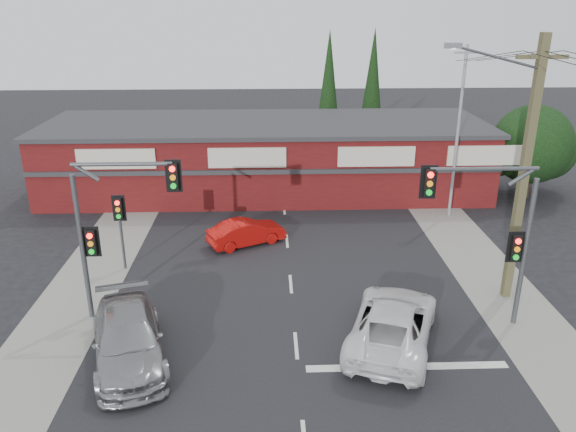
{
  "coord_description": "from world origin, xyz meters",
  "views": [
    {
      "loc": [
        -0.86,
        -16.41,
        10.96
      ],
      "look_at": [
        -0.16,
        3.0,
        3.52
      ],
      "focal_mm": 35.0,
      "sensor_mm": 36.0,
      "label": 1
    }
  ],
  "objects_px": {
    "red_sedan": "(246,232)",
    "shop_building": "(266,156)",
    "white_suv": "(393,323)",
    "utility_pole": "(522,165)",
    "silver_suv": "(128,339)"
  },
  "relations": [
    {
      "from": "red_sedan",
      "to": "shop_building",
      "type": "relative_size",
      "value": 0.14
    },
    {
      "from": "white_suv",
      "to": "utility_pole",
      "type": "height_order",
      "value": "utility_pole"
    },
    {
      "from": "silver_suv",
      "to": "utility_pole",
      "type": "distance_m",
      "value": 15.06
    },
    {
      "from": "white_suv",
      "to": "silver_suv",
      "type": "bearing_deg",
      "value": 24.26
    },
    {
      "from": "utility_pole",
      "to": "white_suv",
      "type": "bearing_deg",
      "value": -148.69
    },
    {
      "from": "white_suv",
      "to": "shop_building",
      "type": "xyz_separation_m",
      "value": [
        -4.28,
        17.09,
        1.35
      ]
    },
    {
      "from": "silver_suv",
      "to": "red_sedan",
      "type": "height_order",
      "value": "silver_suv"
    },
    {
      "from": "shop_building",
      "to": "utility_pole",
      "type": "height_order",
      "value": "utility_pole"
    },
    {
      "from": "shop_building",
      "to": "white_suv",
      "type": "bearing_deg",
      "value": -75.93
    },
    {
      "from": "white_suv",
      "to": "silver_suv",
      "type": "xyz_separation_m",
      "value": [
        -8.76,
        -0.66,
        -0.01
      ]
    },
    {
      "from": "shop_building",
      "to": "utility_pole",
      "type": "bearing_deg",
      "value": -56.24
    },
    {
      "from": "silver_suv",
      "to": "red_sedan",
      "type": "distance_m",
      "value": 9.88
    },
    {
      "from": "silver_suv",
      "to": "utility_pole",
      "type": "height_order",
      "value": "utility_pole"
    },
    {
      "from": "silver_suv",
      "to": "white_suv",
      "type": "bearing_deg",
      "value": -11.89
    },
    {
      "from": "silver_suv",
      "to": "shop_building",
      "type": "relative_size",
      "value": 0.2
    }
  ]
}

